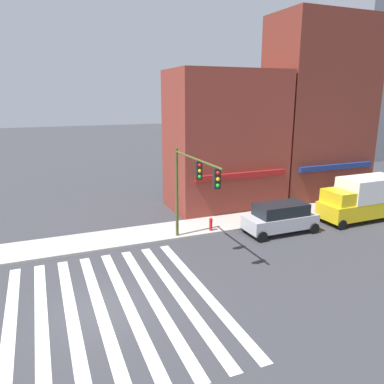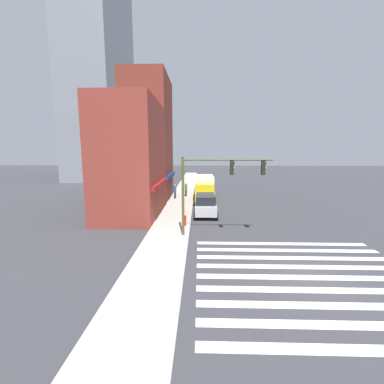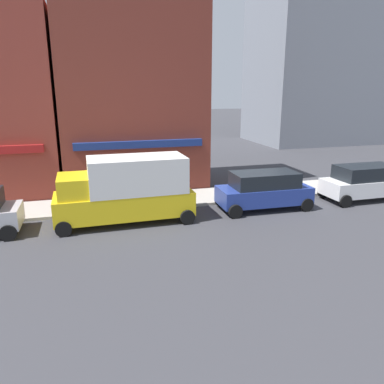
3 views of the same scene
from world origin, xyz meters
The scene contains 6 objects.
storefront_row centered at (16.67, 11.50, 6.46)m, with size 17.22×5.30×14.76m.
box_truck_yellow centered at (18.99, 4.70, 1.59)m, with size 6.23×2.42×3.04m.
suv_blue centered at (25.95, 4.70, 1.03)m, with size 4.75×2.12×1.94m.
suv_white centered at (32.13, 4.70, 1.03)m, with size 4.70×2.12×1.94m.
pedestrian_blue_shirt centered at (19.92, 8.30, 1.07)m, with size 0.32×0.32×1.77m.
pedestrian_green_top centered at (21.57, 7.03, 1.07)m, with size 0.32×0.32×1.77m.
Camera 3 is at (17.32, -11.97, 5.99)m, focal length 35.00 mm.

